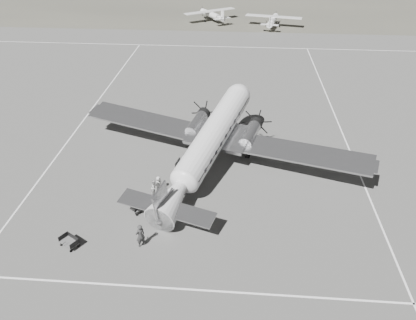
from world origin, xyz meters
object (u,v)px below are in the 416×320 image
Objects in this scene: dc3_airliner at (210,143)px; ground_crew at (140,236)px; light_plane_left at (211,16)px; light_plane_right at (273,21)px; ramp_agent at (155,188)px; baggage_cart_far at (69,242)px; passenger at (159,184)px; baggage_cart_near at (141,206)px.

ground_crew is (-4.33, -10.90, -1.82)m from dc3_airliner.
light_plane_left is (-3.95, 57.23, -1.59)m from dc3_airliner.
light_plane_right reaches higher than ramp_agent.
dc3_airliner is 20.27× the size of baggage_cart_far.
passenger is (-0.29, -61.17, -0.51)m from light_plane_left.
light_plane_left is 7.52× the size of ramp_agent.
light_plane_left is 13.45m from light_plane_right.
baggage_cart_far is 5.38m from ground_crew.
baggage_cart_near is at bearing 77.79° from baggage_cart_far.
baggage_cart_far is at bearing 161.69° from ramp_agent.
ground_crew is at bearing 37.29° from baggage_cart_far.
light_plane_right reaches higher than baggage_cart_far.
passenger is at bearing 33.77° from baggage_cart_near.
light_plane_left is 5.93× the size of ground_crew.
ground_crew is (-13.33, -64.53, -0.19)m from light_plane_right.
ramp_agent is at bearing 33.77° from baggage_cart_near.
dc3_airliner reaches higher than passenger.
baggage_cart_far is (-18.65, -65.03, -0.79)m from light_plane_right.
dc3_airliner is at bearing -153.31° from ground_crew.
baggage_cart_far is 0.73× the size of ground_crew.
light_plane_right reaches higher than ground_crew.
light_plane_left is 1.03× the size of light_plane_right.
passenger is (0.98, 2.90, 0.26)m from baggage_cart_near.
baggage_cart_near is at bearing -125.67° from light_plane_left.
dc3_airliner is 6.75m from ramp_agent.
ground_crew is 1.27× the size of ramp_agent.
baggage_cart_near is (-1.27, -64.07, -0.77)m from light_plane_left.
ground_crew is at bearing -124.85° from light_plane_left.
light_plane_right is 5.75× the size of ground_crew.
light_plane_left reaches higher than light_plane_right.
dc3_airliner is 20.26× the size of passenger.
dc3_airliner is at bearing -23.84° from passenger.
dc3_airliner is 6.16m from passenger.
ground_crew is (5.32, 0.50, 0.60)m from baggage_cart_far.
passenger is (5.40, 7.46, 0.32)m from baggage_cart_far.
dc3_airliner reaches higher than light_plane_right.
light_plane_right is 65.89m from ground_crew.
baggage_cart_far is 0.92× the size of ramp_agent.
ground_crew is (-0.38, -68.13, -0.23)m from light_plane_left.
ramp_agent is at bearing -130.29° from ground_crew.
ramp_agent is (0.75, 2.21, 0.32)m from baggage_cart_near.
ramp_agent is at bearing -91.01° from light_plane_right.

